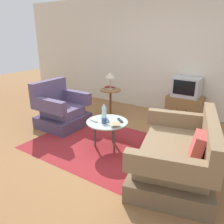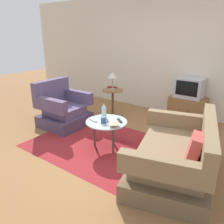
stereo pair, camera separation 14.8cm
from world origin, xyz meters
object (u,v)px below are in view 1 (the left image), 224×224
(side_table, at_px, (110,97))
(tv_stand, at_px, (184,108))
(television, at_px, (187,87))
(table_lamp, at_px, (110,76))
(armchair, at_px, (61,111))
(bowl, at_px, (115,125))
(tv_remote_silver, at_px, (94,120))
(vase, at_px, (104,111))
(coffee_table, at_px, (107,124))
(tv_remote_dark, at_px, (120,120))
(book, at_px, (110,87))
(mug, at_px, (104,120))
(couch, at_px, (178,156))

(side_table, relative_size, tv_stand, 0.83)
(side_table, xyz_separation_m, television, (1.45, 0.81, 0.27))
(side_table, relative_size, table_lamp, 1.64)
(armchair, distance_m, table_lamp, 1.31)
(bowl, height_order, tv_remote_silver, bowl)
(television, distance_m, vase, 2.12)
(coffee_table, xyz_separation_m, tv_stand, (0.66, 2.07, -0.17))
(side_table, xyz_separation_m, tv_remote_dark, (0.97, -1.13, 0.03))
(vase, distance_m, tv_remote_dark, 0.34)
(armchair, bearing_deg, tv_remote_silver, 71.30)
(coffee_table, relative_size, book, 2.99)
(table_lamp, distance_m, tv_remote_silver, 1.56)
(coffee_table, height_order, tv_remote_silver, tv_remote_silver)
(table_lamp, bearing_deg, television, 29.78)
(vase, bearing_deg, armchair, 173.88)
(armchair, relative_size, tv_remote_dark, 5.74)
(television, bearing_deg, bowl, -101.28)
(coffee_table, relative_size, side_table, 1.07)
(armchair, bearing_deg, side_table, 149.91)
(vase, bearing_deg, side_table, 119.48)
(tv_remote_silver, bearing_deg, book, -50.21)
(armchair, height_order, vase, armchair)
(side_table, relative_size, tv_remote_dark, 3.96)
(armchair, distance_m, vase, 1.24)
(side_table, xyz_separation_m, mug, (0.80, -1.36, 0.07))
(tv_stand, xyz_separation_m, television, (-0.00, 0.01, 0.47))
(armchair, xyz_separation_m, vase, (1.20, -0.13, 0.27))
(armchair, height_order, side_table, armchair)
(tv_remote_silver, distance_m, book, 1.69)
(side_table, distance_m, mug, 1.58)
(couch, height_order, tv_stand, couch)
(television, relative_size, book, 2.48)
(television, relative_size, tv_remote_silver, 3.34)
(tv_remote_dark, bearing_deg, vase, -140.42)
(tv_remote_dark, bearing_deg, side_table, 168.32)
(couch, distance_m, mug, 1.25)
(tv_stand, height_order, television, television)
(side_table, height_order, tv_remote_dark, side_table)
(couch, distance_m, vase, 1.44)
(vase, bearing_deg, tv_remote_dark, 1.65)
(tv_remote_dark, bearing_deg, tv_stand, 113.80)
(television, relative_size, table_lamp, 1.45)
(tv_remote_dark, bearing_deg, couch, 25.53)
(armchair, bearing_deg, tv_remote_dark, 84.23)
(couch, distance_m, tv_stand, 2.25)
(mug, height_order, book, book)
(tv_remote_dark, bearing_deg, tv_remote_silver, -107.45)
(tv_stand, relative_size, tv_remote_silver, 4.52)
(coffee_table, xyz_separation_m, book, (-0.91, 1.40, 0.23))
(book, bearing_deg, television, 32.45)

